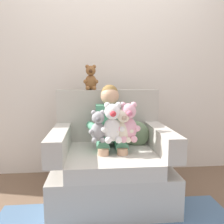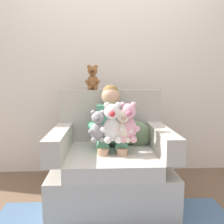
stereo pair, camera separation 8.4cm
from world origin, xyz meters
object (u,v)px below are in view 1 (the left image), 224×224
(plush_grey, at_px, (98,127))
(plush_brown_on_backrest, at_px, (91,78))
(plush_pink, at_px, (128,123))
(throw_pillow, at_px, (136,134))
(seated_child, at_px, (111,125))
(plush_cream, at_px, (123,126))
(armchair, at_px, (111,163))
(plush_white, at_px, (113,124))

(plush_grey, bearing_deg, plush_brown_on_backrest, 117.50)
(plush_pink, xyz_separation_m, throw_pillow, (0.12, 0.27, -0.16))
(plush_brown_on_backrest, height_order, throw_pillow, plush_brown_on_backrest)
(throw_pillow, bearing_deg, seated_child, -159.27)
(plush_cream, relative_size, plush_brown_on_backrest, 1.12)
(plush_cream, bearing_deg, plush_grey, 153.83)
(armchair, height_order, plush_cream, armchair)
(plush_grey, relative_size, plush_pink, 0.80)
(seated_child, distance_m, plush_cream, 0.21)
(plush_white, bearing_deg, plush_pink, -12.62)
(armchair, height_order, seated_child, seated_child)
(armchair, relative_size, throw_pillow, 3.95)
(armchair, height_order, plush_brown_on_backrest, plush_brown_on_backrest)
(plush_white, height_order, plush_cream, plush_white)
(plush_pink, height_order, throw_pillow, plush_pink)
(plush_brown_on_backrest, bearing_deg, plush_cream, -48.50)
(seated_child, height_order, plush_pink, seated_child)
(plush_white, xyz_separation_m, plush_brown_on_backrest, (-0.18, 0.47, 0.38))
(armchair, height_order, throw_pillow, armchair)
(plush_white, height_order, plush_pink, same)
(plush_brown_on_backrest, relative_size, throw_pillow, 0.97)
(seated_child, bearing_deg, armchair, -95.94)
(plush_pink, bearing_deg, throw_pillow, 87.21)
(seated_child, relative_size, plush_pink, 2.47)
(plush_grey, relative_size, plush_cream, 0.94)
(armchair, xyz_separation_m, plush_white, (0.00, -0.16, 0.40))
(plush_pink, bearing_deg, plush_brown_on_backrest, 145.26)
(plush_cream, distance_m, plush_brown_on_backrest, 0.67)
(armchair, distance_m, plush_white, 0.43)
(armchair, distance_m, seated_child, 0.35)
(armchair, distance_m, plush_pink, 0.45)
(seated_child, relative_size, plush_grey, 3.08)
(plush_brown_on_backrest, bearing_deg, plush_white, -56.95)
(plush_white, relative_size, plush_cream, 1.18)
(seated_child, height_order, plush_cream, seated_child)
(seated_child, relative_size, plush_white, 2.47)
(plush_white, xyz_separation_m, plush_pink, (0.13, 0.01, 0.00))
(plush_pink, bearing_deg, plush_grey, -159.71)
(seated_child, bearing_deg, plush_brown_on_backrest, 126.08)
(plush_cream, bearing_deg, plush_pink, -5.15)
(seated_child, xyz_separation_m, plush_brown_on_backrest, (-0.18, 0.29, 0.43))
(seated_child, xyz_separation_m, plush_grey, (-0.12, -0.17, 0.02))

